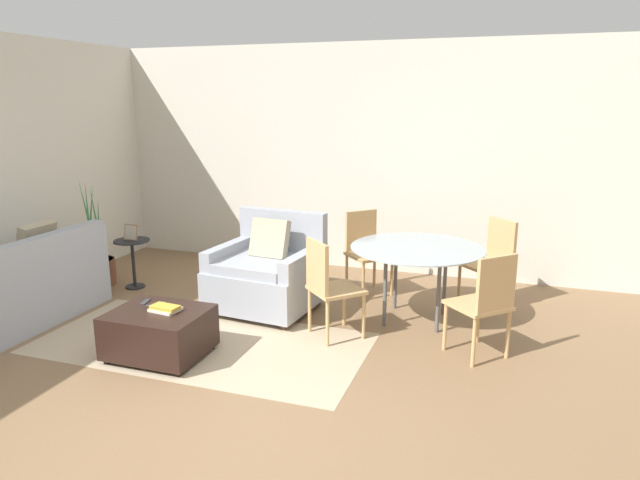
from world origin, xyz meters
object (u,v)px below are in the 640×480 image
(ottoman, at_px, (159,332))
(book_stack, at_px, (165,308))
(picture_frame, at_px, (131,232))
(dining_table, at_px, (417,254))
(dining_chair_near_right, at_px, (486,299))
(dining_chair_far_left, at_px, (365,246))
(couch, at_px, (0,298))
(tv_remote_primary, at_px, (156,304))
(dining_chair_far_right, at_px, (493,257))
(side_table, at_px, (133,254))
(potted_plant, at_px, (96,265))
(armchair, at_px, (267,274))
(dining_chair_near_left, at_px, (328,282))
(tv_remote_secondary, at_px, (145,302))

(ottoman, distance_m, book_stack, 0.21)
(picture_frame, xyz_separation_m, dining_table, (3.19, 0.05, 0.02))
(dining_chair_near_right, bearing_deg, dining_chair_far_left, 135.00)
(ottoman, distance_m, dining_table, 2.44)
(couch, height_order, picture_frame, couch)
(tv_remote_primary, distance_m, dining_chair_far_left, 2.42)
(dining_chair_far_right, bearing_deg, side_table, -169.44)
(couch, bearing_deg, potted_plant, 92.61)
(armchair, xyz_separation_m, dining_chair_near_left, (0.81, -0.50, 0.15))
(ottoman, bearing_deg, armchair, 73.48)
(couch, relative_size, side_table, 3.64)
(dining_chair_far_left, relative_size, dining_chair_far_right, 1.00)
(couch, relative_size, armchair, 1.91)
(side_table, relative_size, dining_table, 0.44)
(book_stack, relative_size, side_table, 0.45)
(armchair, xyz_separation_m, dining_chair_far_left, (0.81, 0.85, 0.15))
(side_table, relative_size, dining_chair_near_left, 0.62)
(book_stack, xyz_separation_m, dining_chair_far_right, (2.49, 2.14, 0.10))
(ottoman, height_order, tv_remote_primary, tv_remote_primary)
(dining_chair_far_right, bearing_deg, couch, -153.54)
(potted_plant, bearing_deg, armchair, -2.40)
(book_stack, bearing_deg, picture_frame, 133.98)
(ottoman, bearing_deg, dining_table, 38.66)
(dining_chair_far_left, bearing_deg, dining_chair_far_right, 0.00)
(picture_frame, height_order, dining_chair_far_right, dining_chair_far_right)
(couch, relative_size, tv_remote_secondary, 14.82)
(ottoman, relative_size, dining_chair_far_left, 0.85)
(book_stack, bearing_deg, potted_plant, 143.35)
(dining_chair_far_left, bearing_deg, couch, -144.01)
(book_stack, xyz_separation_m, tv_remote_secondary, (-0.28, 0.12, -0.02))
(armchair, xyz_separation_m, dining_chair_near_right, (2.15, -0.50, 0.15))
(picture_frame, bearing_deg, couch, -106.69)
(potted_plant, bearing_deg, book_stack, -36.65)
(dining_chair_far_right, bearing_deg, dining_chair_near_left, -135.00)
(armchair, xyz_separation_m, tv_remote_secondary, (-0.62, -1.17, 0.03))
(book_stack, distance_m, tv_remote_primary, 0.19)
(armchair, relative_size, picture_frame, 5.96)
(side_table, bearing_deg, potted_plant, -175.36)
(dining_chair_near_right, height_order, dining_chair_far_left, same)
(dining_chair_near_left, bearing_deg, picture_frame, 165.99)
(dining_chair_far_left, bearing_deg, tv_remote_secondary, -125.07)
(side_table, bearing_deg, picture_frame, -90.00)
(ottoman, bearing_deg, tv_remote_primary, 129.80)
(dining_chair_near_left, xyz_separation_m, dining_chair_far_left, (0.00, 1.35, 0.00))
(ottoman, height_order, picture_frame, picture_frame)
(tv_remote_primary, height_order, side_table, side_table)
(dining_table, xyz_separation_m, dining_chair_near_right, (0.67, -0.67, -0.15))
(tv_remote_secondary, bearing_deg, potted_plant, 141.35)
(ottoman, height_order, dining_chair_near_left, dining_chair_near_left)
(side_table, height_order, picture_frame, picture_frame)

